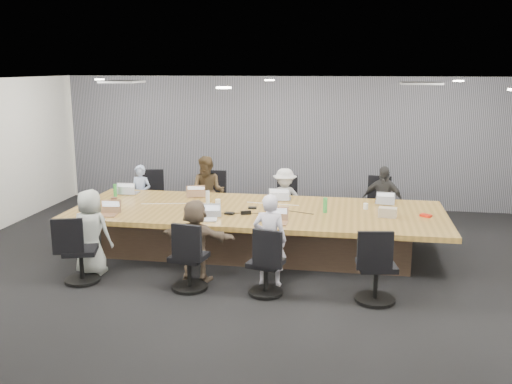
% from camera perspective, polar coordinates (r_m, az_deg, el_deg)
% --- Properties ---
extents(floor, '(10.00, 8.00, 0.00)m').
position_cam_1_polar(floor, '(9.00, -0.44, -7.09)').
color(floor, black).
rests_on(floor, ground).
extents(ceiling, '(10.00, 8.00, 0.00)m').
position_cam_1_polar(ceiling, '(8.48, -0.47, 11.04)').
color(ceiling, white).
rests_on(ceiling, wall_back).
extents(wall_back, '(10.00, 0.00, 2.80)m').
position_cam_1_polar(wall_back, '(12.54, 2.81, 5.08)').
color(wall_back, silver).
rests_on(wall_back, ground).
extents(wall_front, '(10.00, 0.00, 2.80)m').
position_cam_1_polar(wall_front, '(4.87, -8.91, -7.05)').
color(wall_front, silver).
rests_on(wall_front, ground).
extents(curtain, '(9.80, 0.04, 2.80)m').
position_cam_1_polar(curtain, '(12.46, 2.77, 5.04)').
color(curtain, slate).
rests_on(curtain, ground).
extents(conference_table, '(6.00, 2.20, 0.74)m').
position_cam_1_polar(conference_table, '(9.34, 0.10, -3.76)').
color(conference_table, '#4A3629').
rests_on(conference_table, ground).
extents(chair_0, '(0.63, 0.63, 0.77)m').
position_cam_1_polar(chair_0, '(11.58, -10.77, -0.86)').
color(chair_0, black).
rests_on(chair_0, ground).
extents(chair_1, '(0.56, 0.56, 0.80)m').
position_cam_1_polar(chair_1, '(11.19, -4.36, -1.05)').
color(chair_1, black).
rests_on(chair_1, ground).
extents(chair_2, '(0.54, 0.54, 0.73)m').
position_cam_1_polar(chair_2, '(10.94, 3.09, -1.56)').
color(chair_2, black).
rests_on(chair_2, ground).
extents(chair_3, '(0.61, 0.61, 0.79)m').
position_cam_1_polar(chair_3, '(10.88, 12.39, -1.75)').
color(chair_3, black).
rests_on(chair_3, ground).
extents(chair_4, '(0.65, 0.65, 0.78)m').
position_cam_1_polar(chair_4, '(8.48, -17.11, -6.13)').
color(chair_4, black).
rests_on(chair_4, ground).
extents(chair_5, '(0.61, 0.61, 0.77)m').
position_cam_1_polar(chair_5, '(7.91, -6.71, -7.00)').
color(chair_5, black).
rests_on(chair_5, ground).
extents(chair_6, '(0.60, 0.60, 0.73)m').
position_cam_1_polar(chair_6, '(7.70, 0.98, -7.64)').
color(chair_6, black).
rests_on(chair_6, ground).
extents(chair_7, '(0.64, 0.64, 0.83)m').
position_cam_1_polar(chair_7, '(7.61, 11.92, -7.79)').
color(chair_7, black).
rests_on(chair_7, ground).
extents(person_0, '(0.46, 0.34, 1.16)m').
position_cam_1_polar(person_0, '(11.22, -11.43, -0.29)').
color(person_0, '#9AACD3').
rests_on(person_0, ground).
extents(laptop_0, '(0.34, 0.24, 0.02)m').
position_cam_1_polar(laptop_0, '(10.69, -12.52, -0.05)').
color(laptop_0, '#B2B2B7').
rests_on(laptop_0, conference_table).
extents(person_1, '(0.68, 0.54, 1.37)m').
position_cam_1_polar(person_1, '(10.79, -4.84, -0.03)').
color(person_1, '#453621').
rests_on(person_1, ground).
extents(laptop_1, '(0.37, 0.29, 0.02)m').
position_cam_1_polar(laptop_1, '(10.26, -5.62, -0.33)').
color(laptop_1, '#8C6647').
rests_on(laptop_1, conference_table).
extents(person_2, '(0.80, 0.51, 1.18)m').
position_cam_1_polar(person_2, '(10.55, 2.88, -0.81)').
color(person_2, '#B1B1B1').
rests_on(person_2, ground).
extents(laptop_2, '(0.37, 0.26, 0.02)m').
position_cam_1_polar(laptop_2, '(9.98, 2.51, -0.64)').
color(laptop_2, '#B2B2B7').
rests_on(laptop_2, conference_table).
extents(person_3, '(0.80, 0.49, 1.28)m').
position_cam_1_polar(person_3, '(10.48, 12.53, -0.91)').
color(person_3, '#2D2D2E').
rests_on(person_3, ground).
extents(laptop_3, '(0.32, 0.23, 0.02)m').
position_cam_1_polar(laptop_3, '(9.92, 12.69, -1.03)').
color(laptop_3, '#B2B2B7').
rests_on(laptop_3, conference_table).
extents(person_4, '(0.65, 0.45, 1.27)m').
position_cam_1_polar(person_4, '(8.71, -16.18, -3.87)').
color(person_4, '#9EA59E').
rests_on(person_4, ground).
extents(laptop_4, '(0.33, 0.25, 0.02)m').
position_cam_1_polar(laptop_4, '(9.16, -14.74, -2.26)').
color(laptop_4, '#8C6647').
rests_on(laptop_4, conference_table).
extents(person_5, '(1.14, 0.48, 1.19)m').
position_cam_1_polar(person_5, '(8.16, -6.05, -4.81)').
color(person_5, brown).
rests_on(person_5, ground).
extents(laptop_5, '(0.37, 0.29, 0.02)m').
position_cam_1_polar(laptop_5, '(8.63, -5.08, -2.78)').
color(laptop_5, '#B2B2B7').
rests_on(laptop_5, conference_table).
extents(person_6, '(0.51, 0.36, 1.31)m').
position_cam_1_polar(person_6, '(7.93, 1.38, -4.82)').
color(person_6, silver).
rests_on(person_6, ground).
extents(laptop_6, '(0.36, 0.25, 0.02)m').
position_cam_1_polar(laptop_6, '(8.43, 1.94, -3.12)').
color(laptop_6, '#8C6647').
rests_on(laptop_6, conference_table).
extents(bottle_green_left, '(0.07, 0.07, 0.22)m').
position_cam_1_polar(bottle_green_left, '(10.44, -13.91, 0.17)').
color(bottle_green_left, green).
rests_on(bottle_green_left, conference_table).
extents(bottle_green_right, '(0.08, 0.08, 0.24)m').
position_cam_1_polar(bottle_green_right, '(9.09, 6.93, -1.32)').
color(bottle_green_right, green).
rests_on(bottle_green_right, conference_table).
extents(bottle_clear, '(0.09, 0.09, 0.22)m').
position_cam_1_polar(bottle_clear, '(9.62, -4.85, -0.54)').
color(bottle_clear, silver).
rests_on(bottle_clear, conference_table).
extents(cup_white_far, '(0.10, 0.10, 0.11)m').
position_cam_1_polar(cup_white_far, '(9.52, -3.83, -1.04)').
color(cup_white_far, white).
rests_on(cup_white_far, conference_table).
extents(cup_white_near, '(0.09, 0.09, 0.10)m').
position_cam_1_polar(cup_white_near, '(9.43, 10.91, -1.40)').
color(cup_white_near, white).
rests_on(cup_white_near, conference_table).
extents(mug_brown, '(0.12, 0.12, 0.12)m').
position_cam_1_polar(mug_brown, '(9.87, -14.00, -0.86)').
color(mug_brown, brown).
rests_on(mug_brown, conference_table).
extents(mic_left, '(0.16, 0.12, 0.03)m').
position_cam_1_polar(mic_left, '(8.95, -2.67, -2.15)').
color(mic_left, black).
rests_on(mic_left, conference_table).
extents(mic_right, '(0.15, 0.11, 0.03)m').
position_cam_1_polar(mic_right, '(9.30, -0.35, -1.59)').
color(mic_right, black).
rests_on(mic_right, conference_table).
extents(stapler, '(0.17, 0.11, 0.06)m').
position_cam_1_polar(stapler, '(8.92, -1.02, -2.08)').
color(stapler, black).
rests_on(stapler, conference_table).
extents(canvas_bag, '(0.29, 0.20, 0.15)m').
position_cam_1_polar(canvas_bag, '(9.01, 13.03, -1.99)').
color(canvas_bag, tan).
rests_on(canvas_bag, conference_table).
extents(snack_packet, '(0.20, 0.18, 0.04)m').
position_cam_1_polar(snack_packet, '(9.18, 16.63, -2.27)').
color(snack_packet, red).
rests_on(snack_packet, conference_table).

